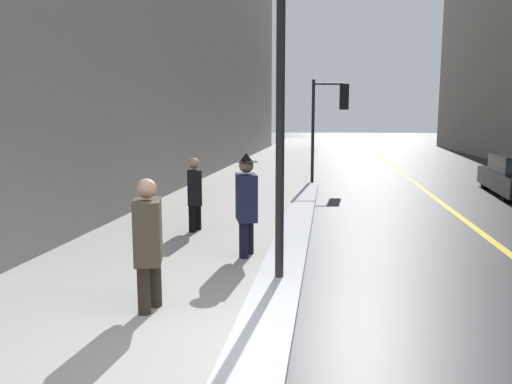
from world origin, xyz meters
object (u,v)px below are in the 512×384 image
object	(u,v)px
pedestrian_nearside	(148,239)
pedestrian_with_shoulder_bag	(195,191)
traffic_light_near	(332,109)
lamp_post	(281,52)
pedestrian_in_fedora	(246,201)

from	to	relation	value
pedestrian_nearside	pedestrian_with_shoulder_bag	world-z (taller)	pedestrian_nearside
traffic_light_near	lamp_post	bearing A→B (deg)	-103.63
pedestrian_in_fedora	pedestrian_with_shoulder_bag	size ratio (longest dim) A/B	1.15
lamp_post	pedestrian_with_shoulder_bag	xyz separation A→B (m)	(-2.06, 3.10, -2.35)
traffic_light_near	pedestrian_with_shoulder_bag	bearing A→B (deg)	-118.52
lamp_post	pedestrian_nearside	distance (m)	2.98
pedestrian_in_fedora	pedestrian_with_shoulder_bag	bearing A→B (deg)	-157.68
pedestrian_in_fedora	lamp_post	bearing A→B (deg)	10.79
lamp_post	traffic_light_near	xyz separation A→B (m)	(0.76, 11.45, -0.53)
lamp_post	traffic_light_near	bearing A→B (deg)	86.22
lamp_post	pedestrian_nearside	world-z (taller)	lamp_post
pedestrian_in_fedora	pedestrian_with_shoulder_bag	world-z (taller)	pedestrian_in_fedora
lamp_post	pedestrian_in_fedora	bearing A→B (deg)	116.86
lamp_post	traffic_light_near	distance (m)	11.49
lamp_post	pedestrian_in_fedora	world-z (taller)	lamp_post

